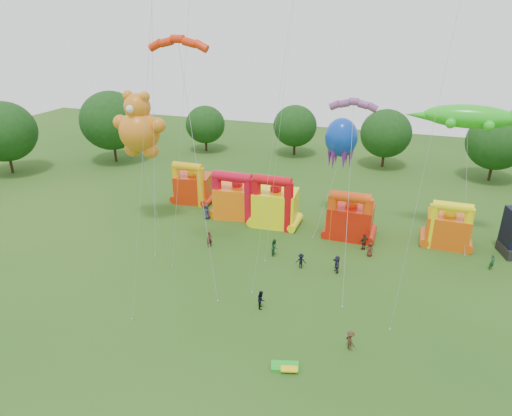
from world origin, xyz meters
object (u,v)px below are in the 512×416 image
(teddy_bear_kite, at_px, (141,135))
(spectator_0, at_px, (207,212))
(bouncy_castle_2, at_px, (275,205))
(bouncy_castle_0, at_px, (193,186))
(octopus_kite, at_px, (334,169))
(gecko_kite, at_px, (468,158))
(spectator_4, at_px, (364,242))

(teddy_bear_kite, xyz_separation_m, spectator_0, (6.19, 3.37, -9.95))
(bouncy_castle_2, xyz_separation_m, spectator_0, (-8.47, -1.21, -1.55))
(bouncy_castle_0, xyz_separation_m, octopus_kite, (18.87, -0.06, 4.43))
(bouncy_castle_0, xyz_separation_m, teddy_bear_kite, (-2.01, -8.02, 8.69))
(gecko_kite, xyz_separation_m, octopus_kite, (-14.07, 0.88, -2.98))
(bouncy_castle_2, distance_m, octopus_kite, 8.20)
(octopus_kite, xyz_separation_m, spectator_0, (-14.70, -4.59, -5.70))
(octopus_kite, bearing_deg, spectator_0, -162.66)
(octopus_kite, bearing_deg, spectator_4, -53.32)
(gecko_kite, distance_m, spectator_0, 30.27)
(teddy_bear_kite, relative_size, gecko_kite, 1.06)
(teddy_bear_kite, relative_size, spectator_0, 8.26)
(bouncy_castle_2, bearing_deg, gecko_kite, 7.01)
(bouncy_castle_2, height_order, spectator_4, bouncy_castle_2)
(bouncy_castle_2, xyz_separation_m, spectator_4, (11.04, -3.10, -1.58))
(gecko_kite, relative_size, octopus_kite, 1.21)
(octopus_kite, distance_m, spectator_0, 16.41)
(octopus_kite, distance_m, spectator_4, 9.89)
(bouncy_castle_2, bearing_deg, bouncy_castle_0, 164.80)
(spectator_0, bearing_deg, bouncy_castle_0, 143.48)
(bouncy_castle_0, bearing_deg, bouncy_castle_2, -15.20)
(bouncy_castle_2, relative_size, spectator_0, 3.43)
(octopus_kite, bearing_deg, gecko_kite, -3.58)
(bouncy_castle_2, height_order, teddy_bear_kite, teddy_bear_kite)
(bouncy_castle_0, height_order, spectator_4, bouncy_castle_0)
(spectator_4, bearing_deg, teddy_bear_kite, -31.50)
(bouncy_castle_0, relative_size, spectator_0, 3.02)
(gecko_kite, height_order, spectator_0, gecko_kite)
(gecko_kite, bearing_deg, octopus_kite, 176.42)
(gecko_kite, height_order, spectator_4, gecko_kite)
(bouncy_castle_0, xyz_separation_m, bouncy_castle_2, (12.65, -3.44, 0.28))
(spectator_4, bearing_deg, octopus_kite, -88.12)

